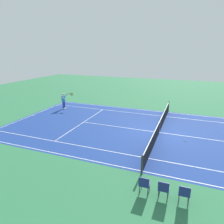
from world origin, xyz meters
TOP-DOWN VIEW (x-y plane):
  - ground_plane at (0.00, 0.00)m, footprint 60.00×60.00m
  - court_slab at (0.00, 0.00)m, footprint 24.20×11.40m
  - court_line_markings at (0.00, 0.00)m, footprint 23.85×11.05m
  - tennis_net at (0.00, 0.00)m, footprint 0.10×11.70m
  - tennis_player_near at (10.33, -2.99)m, footprint 1.04×0.79m
  - tennis_ball at (-1.88, 0.92)m, footprint 0.07×0.07m
  - spectator_chair_0 at (-2.03, 7.20)m, footprint 0.44×0.44m
  - spectator_chair_1 at (-1.23, 7.20)m, footprint 0.44×0.44m
  - spectator_chair_2 at (-0.43, 7.20)m, footprint 0.44×0.44m

SIDE VIEW (x-z plane):
  - ground_plane at x=0.00m, z-range 0.00..0.00m
  - court_slab at x=0.00m, z-range 0.00..0.00m
  - court_line_markings at x=0.00m, z-range 0.00..0.01m
  - tennis_ball at x=-1.88m, z-range 0.00..0.07m
  - tennis_net at x=0.00m, z-range -0.05..1.03m
  - spectator_chair_0 at x=-2.03m, z-range 0.08..0.96m
  - spectator_chair_1 at x=-1.23m, z-range 0.08..0.96m
  - spectator_chair_2 at x=-0.43m, z-range 0.08..0.96m
  - tennis_player_near at x=10.33m, z-range 0.08..1.78m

